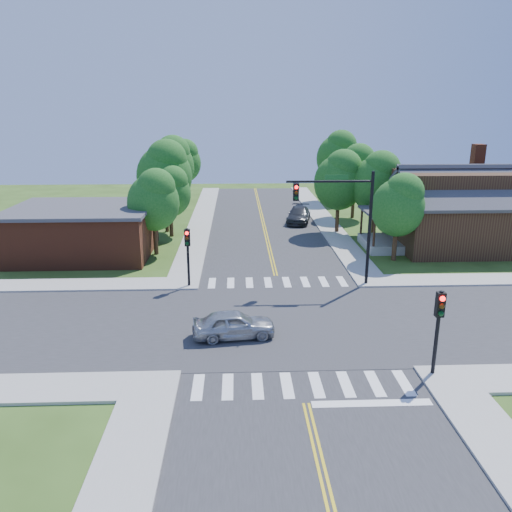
{
  "coord_description": "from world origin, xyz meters",
  "views": [
    {
      "loc": [
        -2.55,
        -23.98,
        10.84
      ],
      "look_at": [
        -1.43,
        4.94,
        2.2
      ],
      "focal_mm": 35.0,
      "sensor_mm": 36.0,
      "label": 1
    }
  ],
  "objects_px": {
    "car_dgrey": "(299,215)",
    "signal_pole_nw": "(188,247)",
    "car_silver": "(234,325)",
    "signal_pole_se": "(439,318)",
    "house_ne": "(460,206)",
    "signal_mast_ne": "(343,210)"
  },
  "relations": [
    {
      "from": "signal_pole_se",
      "to": "car_silver",
      "type": "distance_m",
      "value": 9.46
    },
    {
      "from": "car_silver",
      "to": "signal_pole_nw",
      "type": "bearing_deg",
      "value": 14.49
    },
    {
      "from": "car_dgrey",
      "to": "signal_pole_nw",
      "type": "bearing_deg",
      "value": -105.18
    },
    {
      "from": "car_silver",
      "to": "house_ne",
      "type": "bearing_deg",
      "value": -55.18
    },
    {
      "from": "signal_mast_ne",
      "to": "signal_pole_se",
      "type": "height_order",
      "value": "signal_mast_ne"
    },
    {
      "from": "house_ne",
      "to": "car_dgrey",
      "type": "bearing_deg",
      "value": 141.19
    },
    {
      "from": "signal_pole_se",
      "to": "car_silver",
      "type": "bearing_deg",
      "value": 154.73
    },
    {
      "from": "signal_pole_nw",
      "to": "car_dgrey",
      "type": "relative_size",
      "value": 0.7
    },
    {
      "from": "signal_pole_se",
      "to": "house_ne",
      "type": "height_order",
      "value": "house_ne"
    },
    {
      "from": "house_ne",
      "to": "signal_pole_nw",
      "type": "bearing_deg",
      "value": -157.31
    },
    {
      "from": "signal_mast_ne",
      "to": "car_silver",
      "type": "relative_size",
      "value": 1.72
    },
    {
      "from": "car_dgrey",
      "to": "signal_pole_se",
      "type": "bearing_deg",
      "value": -74.28
    },
    {
      "from": "signal_pole_nw",
      "to": "car_silver",
      "type": "height_order",
      "value": "signal_pole_nw"
    },
    {
      "from": "signal_pole_nw",
      "to": "house_ne",
      "type": "distance_m",
      "value": 22.45
    },
    {
      "from": "signal_pole_se",
      "to": "car_dgrey",
      "type": "distance_m",
      "value": 29.35
    },
    {
      "from": "signal_pole_se",
      "to": "signal_pole_nw",
      "type": "bearing_deg",
      "value": 135.0
    },
    {
      "from": "signal_mast_ne",
      "to": "signal_pole_nw",
      "type": "height_order",
      "value": "signal_mast_ne"
    },
    {
      "from": "signal_pole_nw",
      "to": "house_ne",
      "type": "relative_size",
      "value": 0.29
    },
    {
      "from": "signal_mast_ne",
      "to": "signal_pole_nw",
      "type": "xyz_separation_m",
      "value": [
        -9.51,
        -0.01,
        -2.19
      ]
    },
    {
      "from": "signal_pole_se",
      "to": "house_ne",
      "type": "xyz_separation_m",
      "value": [
        9.51,
        19.86,
        0.67
      ]
    },
    {
      "from": "signal_pole_nw",
      "to": "car_silver",
      "type": "bearing_deg",
      "value": -68.67
    },
    {
      "from": "car_silver",
      "to": "car_dgrey",
      "type": "xyz_separation_m",
      "value": [
        6.24,
        25.26,
        0.05
      ]
    }
  ]
}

